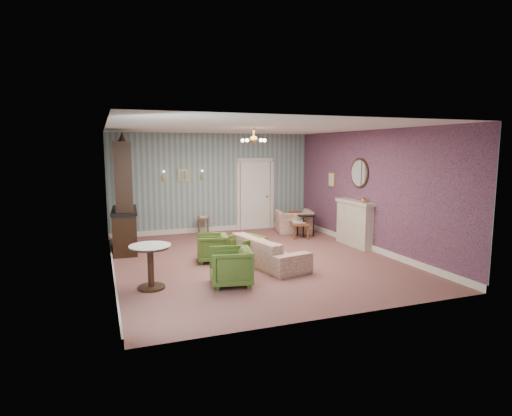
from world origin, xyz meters
name	(u,v)px	position (x,y,z in m)	size (l,w,h in m)	color
floor	(254,259)	(0.00, 0.00, 0.00)	(7.00, 7.00, 0.00)	#84544D
ceiling	(254,128)	(0.00, 0.00, 2.90)	(7.00, 7.00, 0.00)	white
wall_back	(213,183)	(0.00, 3.50, 1.45)	(6.00, 6.00, 0.00)	slate
wall_front	(338,220)	(0.00, -3.50, 1.45)	(6.00, 6.00, 0.00)	slate
wall_left	(109,201)	(-3.00, 0.00, 1.45)	(7.00, 7.00, 0.00)	slate
wall_right	(370,190)	(3.00, 0.00, 1.45)	(7.00, 7.00, 0.00)	slate
wall_right_floral	(369,190)	(2.98, 0.00, 1.45)	(7.00, 7.00, 0.00)	#A85461
door	(255,194)	(1.30, 3.46, 1.08)	(1.12, 0.12, 2.16)	white
olive_chair_a	(231,265)	(-1.01, -1.54, 0.37)	(0.73, 0.68, 0.75)	#446021
olive_chair_b	(246,248)	(-0.26, -0.22, 0.33)	(0.65, 0.61, 0.67)	#446021
olive_chair_c	(212,247)	(-0.91, 0.16, 0.33)	(0.65, 0.61, 0.67)	#446021
sofa_chintz	(267,246)	(0.11, -0.50, 0.41)	(2.09, 0.61, 0.82)	#95433C
wingback_chair	(294,218)	(2.14, 2.42, 0.45)	(1.02, 0.66, 0.89)	#95433C
dresser	(123,194)	(-2.63, 1.92, 1.39)	(0.58, 1.67, 2.78)	black
fireplace	(354,223)	(2.86, 0.40, 0.58)	(0.30, 1.40, 1.16)	beige
mantel_vase	(364,199)	(2.84, 0.00, 1.23)	(0.15, 0.15, 0.15)	gold
oval_mirror	(359,173)	(2.96, 0.40, 1.85)	(0.04, 0.76, 0.84)	white
framed_print	(332,179)	(2.97, 1.75, 1.60)	(0.04, 0.34, 0.42)	gold
coffee_table	(298,229)	(2.01, 1.87, 0.21)	(0.47, 0.84, 0.43)	brown
side_table_black	(305,225)	(2.26, 1.93, 0.30)	(0.40, 0.40, 0.61)	black
pedestal_table	(151,267)	(-2.38, -1.25, 0.40)	(0.73, 0.73, 0.79)	black
nesting_table	(203,225)	(-0.40, 3.15, 0.27)	(0.32, 0.42, 0.54)	brown
gilt_mirror_back	(183,175)	(-0.90, 3.46, 1.70)	(0.28, 0.06, 0.36)	gold
sconce_left	(164,176)	(-1.45, 3.44, 1.70)	(0.16, 0.12, 0.30)	gold
sconce_right	(202,175)	(-0.35, 3.44, 1.70)	(0.16, 0.12, 0.30)	gold
chandelier	(254,140)	(0.00, 0.00, 2.63)	(0.56, 0.56, 0.36)	gold
burgundy_cushion	(295,218)	(2.09, 2.27, 0.48)	(0.38, 0.10, 0.38)	maroon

